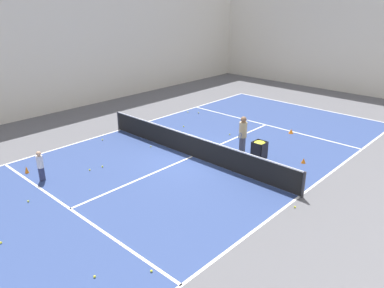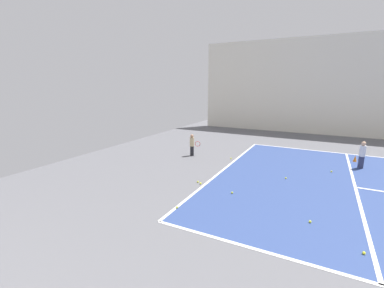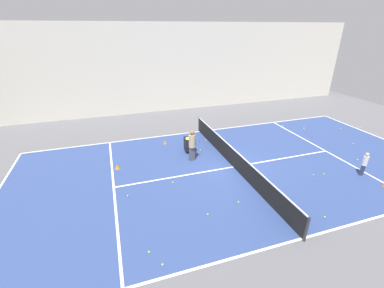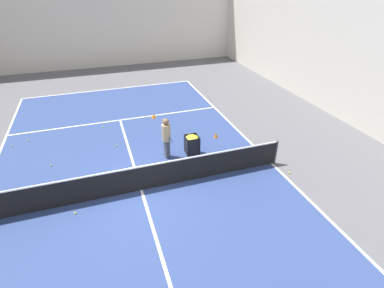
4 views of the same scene
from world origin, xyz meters
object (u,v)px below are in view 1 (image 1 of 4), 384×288
object	(u,v)px
ball_cart	(259,147)
training_cone_1	(27,170)
tennis_net	(192,146)
child_midcourt	(40,164)
coach_at_net	(243,133)
training_cone_0	(304,161)

from	to	relation	value
ball_cart	training_cone_1	size ratio (longest dim) A/B	3.09
tennis_net	child_midcourt	bearing A→B (deg)	-115.38
child_midcourt	training_cone_1	distance (m)	1.26
ball_cart	child_midcourt	bearing A→B (deg)	-125.08
tennis_net	ball_cart	size ratio (longest dim) A/B	11.85
training_cone_1	tennis_net	bearing A→B (deg)	56.81
ball_cart	coach_at_net	bearing A→B (deg)	170.27
training_cone_0	training_cone_1	bearing A→B (deg)	-132.30
child_midcourt	ball_cart	size ratio (longest dim) A/B	1.34
tennis_net	training_cone_1	size ratio (longest dim) A/B	36.60
coach_at_net	training_cone_1	size ratio (longest dim) A/B	5.96
coach_at_net	tennis_net	bearing A→B (deg)	-44.62
tennis_net	child_midcourt	xyz separation A→B (m)	(-2.74, -5.78, 0.18)
coach_at_net	training_cone_0	bearing A→B (deg)	103.62
tennis_net	ball_cart	distance (m)	3.00
child_midcourt	training_cone_0	size ratio (longest dim) A/B	5.32
training_cone_0	ball_cart	bearing A→B (deg)	-144.13
ball_cart	training_cone_0	xyz separation A→B (m)	(1.58, 1.14, -0.53)
child_midcourt	coach_at_net	bearing A→B (deg)	-40.64
tennis_net	coach_at_net	bearing A→B (deg)	51.93
tennis_net	coach_at_net	world-z (taller)	coach_at_net
tennis_net	child_midcourt	distance (m)	6.40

